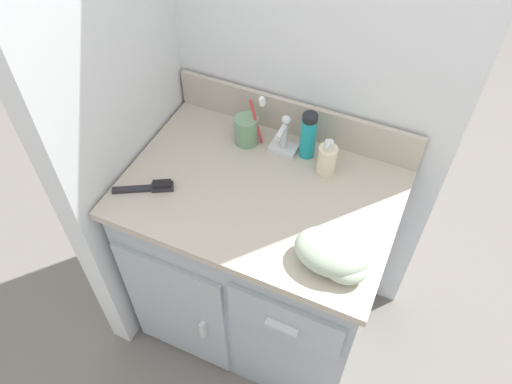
% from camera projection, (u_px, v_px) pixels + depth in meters
% --- Properties ---
extents(ground_plane, '(6.00, 6.00, 0.00)m').
position_uv_depth(ground_plane, '(259.00, 314.00, 2.14)').
color(ground_plane, slate).
extents(wall_back, '(1.02, 0.08, 2.20)m').
position_uv_depth(wall_back, '(306.00, 49.00, 1.51)').
color(wall_back, silver).
rests_on(wall_back, ground_plane).
extents(wall_left, '(0.08, 0.66, 2.20)m').
position_uv_depth(wall_left, '(111.00, 72.00, 1.44)').
color(wall_left, silver).
rests_on(wall_left, ground_plane).
extents(vanity, '(0.84, 0.60, 0.81)m').
position_uv_depth(vanity, '(259.00, 260.00, 1.82)').
color(vanity, '#9EA8B2').
rests_on(vanity, ground_plane).
extents(backsplash, '(0.84, 0.02, 0.13)m').
position_uv_depth(backsplash, '(295.00, 118.00, 1.65)').
color(backsplash, '#B2A899').
rests_on(backsplash, vanity).
extents(sink_faucet, '(0.09, 0.09, 0.14)m').
position_uv_depth(sink_faucet, '(284.00, 140.00, 1.60)').
color(sink_faucet, silver).
rests_on(sink_faucet, vanity).
extents(toothbrush_cup, '(0.10, 0.08, 0.19)m').
position_uv_depth(toothbrush_cup, '(247.00, 130.00, 1.63)').
color(toothbrush_cup, gray).
rests_on(toothbrush_cup, vanity).
extents(soap_dispenser, '(0.06, 0.06, 0.13)m').
position_uv_depth(soap_dispenser, '(327.00, 159.00, 1.54)').
color(soap_dispenser, beige).
rests_on(soap_dispenser, vanity).
extents(shaving_cream_can, '(0.05, 0.05, 0.17)m').
position_uv_depth(shaving_cream_can, '(308.00, 136.00, 1.57)').
color(shaving_cream_can, teal).
rests_on(shaving_cream_can, vanity).
extents(hairbrush, '(0.18, 0.11, 0.03)m').
position_uv_depth(hairbrush, '(152.00, 187.00, 1.52)').
color(hairbrush, '#232328').
rests_on(hairbrush, vanity).
extents(hand_towel, '(0.21, 0.15, 0.10)m').
position_uv_depth(hand_towel, '(334.00, 255.00, 1.32)').
color(hand_towel, '#A8BCA3').
rests_on(hand_towel, vanity).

